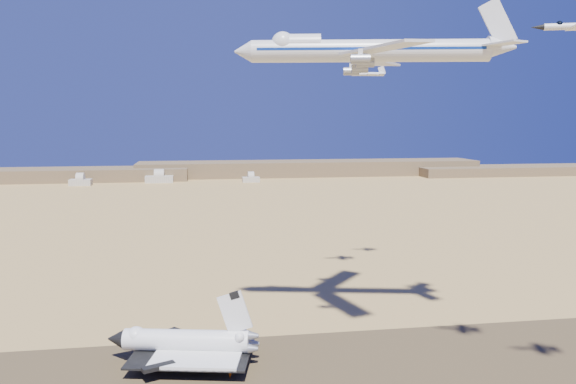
{
  "coord_description": "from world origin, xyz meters",
  "views": [
    {
      "loc": [
        -15.8,
        -142.83,
        67.15
      ],
      "look_at": [
        8.01,
        8.0,
        47.82
      ],
      "focal_mm": 35.0,
      "sensor_mm": 36.0,
      "label": 1
    }
  ],
  "objects": [
    {
      "name": "ridgeline",
      "position": [
        65.32,
        527.31,
        7.63
      ],
      "size": [
        960.0,
        90.0,
        18.0
      ],
      "color": "brown",
      "rests_on": "ground"
    },
    {
      "name": "shuttle",
      "position": [
        -20.8,
        9.69,
        5.65
      ],
      "size": [
        42.64,
        31.91,
        21.02
      ],
      "rotation": [
        0.0,
        0.0,
        -0.21
      ],
      "color": "silver",
      "rests_on": "runway"
    },
    {
      "name": "crew_c",
      "position": [
        -9.0,
        -2.15,
        0.95
      ],
      "size": [
        1.17,
        0.93,
        1.77
      ],
      "primitive_type": "imported",
      "rotation": [
        0.0,
        0.0,
        2.69
      ],
      "color": "orange",
      "rests_on": "runway"
    },
    {
      "name": "crew_b",
      "position": [
        -11.52,
        1.68,
        0.92
      ],
      "size": [
        0.69,
        0.94,
        1.72
      ],
      "primitive_type": "imported",
      "rotation": [
        0.0,
        0.0,
        1.85
      ],
      "color": "orange",
      "rests_on": "runway"
    },
    {
      "name": "chase_jet_e",
      "position": [
        65.85,
        81.0,
        91.88
      ],
      "size": [
        13.77,
        7.66,
        3.44
      ],
      "rotation": [
        0.0,
        0.0,
        -0.15
      ],
      "color": "silver"
    },
    {
      "name": "crew_a",
      "position": [
        -11.16,
        2.12,
        1.01
      ],
      "size": [
        0.62,
        0.79,
        1.89
      ],
      "primitive_type": "imported",
      "rotation": [
        0.0,
        0.0,
        1.84
      ],
      "color": "orange",
      "rests_on": "runway"
    },
    {
      "name": "chase_jet_d",
      "position": [
        48.36,
        69.05,
        85.15
      ],
      "size": [
        15.75,
        8.59,
        3.93
      ],
      "rotation": [
        0.0,
        0.0,
        -0.09
      ],
      "color": "silver"
    },
    {
      "name": "chase_jet_a",
      "position": [
        63.09,
        -31.27,
        87.2
      ],
      "size": [
        15.13,
        8.9,
        3.87
      ],
      "rotation": [
        0.0,
        0.0,
        -0.34
      ],
      "color": "silver"
    },
    {
      "name": "hangars",
      "position": [
        -64.0,
        478.43,
        4.83
      ],
      "size": [
        200.5,
        29.5,
        30.0
      ],
      "color": "#B5B2A0",
      "rests_on": "ground"
    },
    {
      "name": "ground",
      "position": [
        0.0,
        0.0,
        0.0
      ],
      "size": [
        1200.0,
        1200.0,
        0.0
      ],
      "primitive_type": "plane",
      "color": "tan",
      "rests_on": "ground"
    },
    {
      "name": "runway",
      "position": [
        0.0,
        0.0,
        0.03
      ],
      "size": [
        600.0,
        50.0,
        0.06
      ],
      "primitive_type": "cube",
      "color": "brown",
      "rests_on": "ground"
    },
    {
      "name": "carrier_747",
      "position": [
        30.59,
        16.5,
        87.21
      ],
      "size": [
        80.82,
        61.2,
        20.07
      ],
      "rotation": [
        0.0,
        0.0,
        -0.2
      ],
      "color": "silver"
    }
  ]
}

